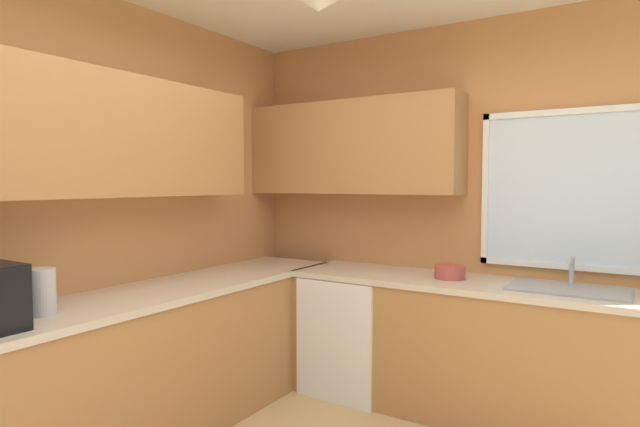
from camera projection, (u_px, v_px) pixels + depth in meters
room_shell at (256, 122)px, 2.84m from camera, size 3.55×4.10×2.72m
counter_run_left at (99, 384)px, 2.79m from camera, size 0.65×3.71×0.89m
counter_run_back at (485, 350)px, 3.35m from camera, size 2.64×0.65×0.89m
dishwasher at (353, 332)px, 3.83m from camera, size 0.60×0.60×0.85m
kettle at (42, 292)px, 2.49m from camera, size 0.13×0.13×0.23m
sink_assembly at (568, 289)px, 3.07m from camera, size 0.66×0.40×0.19m
bowl at (450, 272)px, 3.45m from camera, size 0.20×0.20×0.09m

